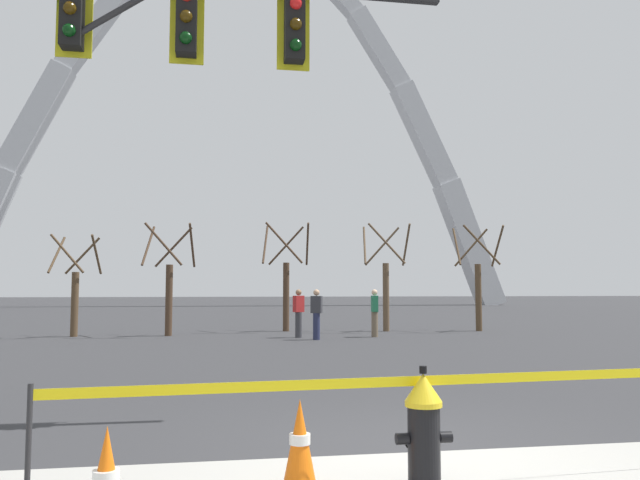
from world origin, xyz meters
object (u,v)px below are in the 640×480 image
Objects in this scene: fire_hydrant at (423,432)px; monument_arch at (239,130)px; pedestrian_standing_center at (375,312)px; traffic_cone_mid_sidewalk at (300,446)px; traffic_signal_gantry at (99,76)px; pedestrian_walking_right at (316,314)px; pedestrian_walking_left at (299,313)px.

fire_hydrant is 0.02× the size of monument_arch.
pedestrian_standing_center is at bearing 76.92° from fire_hydrant.
pedestrian_standing_center reaches higher than traffic_cone_mid_sidewalk.
pedestrian_walking_right is (4.62, 11.62, -3.45)m from traffic_signal_gantry.
traffic_cone_mid_sidewalk is 15.96m from pedestrian_standing_center.
fire_hydrant is at bearing -90.32° from monument_arch.
traffic_signal_gantry reaches higher than fire_hydrant.
fire_hydrant is 0.62× the size of pedestrian_walking_left.
fire_hydrant is 1.00m from traffic_cone_mid_sidewalk.
monument_arch is at bearing 91.12° from pedestrian_walking_left.
pedestrian_walking_left reaches higher than traffic_cone_mid_sidewalk.
pedestrian_walking_right is (1.19, -38.98, -15.89)m from monument_arch.
traffic_cone_mid_sidewalk is 5.32m from traffic_signal_gantry.
fire_hydrant is 56.04m from monument_arch.
monument_arch reaches higher than pedestrian_walking_left.
traffic_cone_mid_sidewalk is at bearing -53.36° from traffic_signal_gantry.
pedestrian_walking_left and pedestrian_standing_center have the same top height.
monument_arch is at bearing 91.75° from pedestrian_walking_right.
traffic_cone_mid_sidewalk is at bearing -97.43° from pedestrian_walking_left.
pedestrian_walking_left is 1.00× the size of pedestrian_standing_center.
monument_arch is at bearing 86.13° from traffic_signal_gantry.
traffic_signal_gantry is (-3.13, 3.04, 3.80)m from fire_hydrant.
traffic_signal_gantry is 13.67m from pedestrian_walking_left.
traffic_signal_gantry reaches higher than pedestrian_walking_right.
fire_hydrant is 0.62× the size of pedestrian_walking_right.
fire_hydrant is at bearing -8.85° from traffic_cone_mid_sidewalk.
pedestrian_standing_center is at bearing 61.55° from traffic_signal_gantry.
pedestrian_walking_left is 1.00× the size of pedestrian_walking_right.
monument_arch reaches higher than pedestrian_walking_right.
pedestrian_walking_left reaches higher than fire_hydrant.
traffic_signal_gantry is 4.04× the size of pedestrian_walking_left.
pedestrian_standing_center and pedestrian_walking_right have the same top height.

